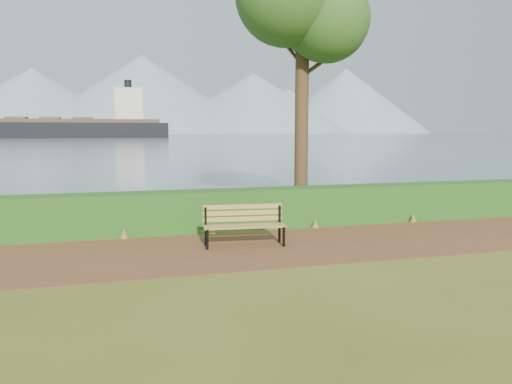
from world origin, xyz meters
name	(u,v)px	position (x,y,z in m)	size (l,w,h in m)	color
ground	(282,250)	(0.00, 0.00, 0.00)	(140.00, 140.00, 0.00)	#485418
path	(278,246)	(0.00, 0.30, 0.01)	(40.00, 3.40, 0.01)	brown
hedge	(250,208)	(0.00, 2.60, 0.50)	(32.00, 0.85, 1.00)	#1B3F12
water	(121,135)	(0.00, 260.00, 0.01)	(700.00, 510.00, 0.00)	#455D6F
mountains	(105,98)	(-9.17, 406.05, 27.70)	(585.00, 190.00, 70.00)	#778E9F
bench	(244,222)	(-0.67, 0.64, 0.51)	(1.81, 0.70, 0.89)	black
cargo_ship	(67,128)	(-18.20, 164.73, 3.15)	(69.61, 11.03, 21.13)	black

